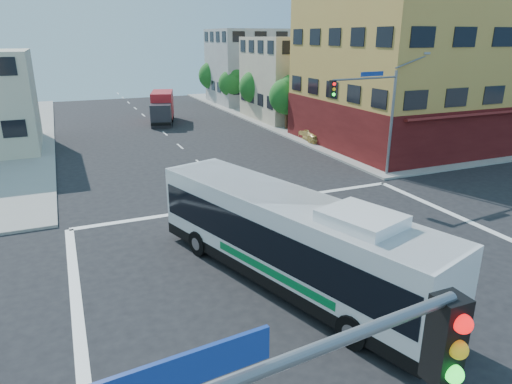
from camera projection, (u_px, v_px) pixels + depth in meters
name	position (u px, v px, depth m)	size (l,w,h in m)	color
ground	(339.00, 281.00, 17.77)	(120.00, 120.00, 0.00)	black
sidewalk_ne	(417.00, 107.00, 61.20)	(50.00, 50.00, 0.15)	gray
corner_building_ne	(422.00, 75.00, 39.37)	(18.10, 15.44, 14.00)	#B48F40
building_east_near	(304.00, 78.00, 52.18)	(12.06, 10.06, 9.00)	#C3B795
building_east_far	(256.00, 67.00, 64.20)	(12.06, 10.06, 10.00)	#A7A6A2
signal_mast_ne	(373.00, 104.00, 28.77)	(7.91, 1.13, 8.07)	slate
street_tree_a	(288.00, 94.00, 45.32)	(3.60, 3.60, 5.53)	#3A2715
street_tree_b	(257.00, 85.00, 52.23)	(3.80, 3.80, 5.79)	#3A2715
street_tree_c	(232.00, 82.00, 59.29)	(3.40, 3.40, 5.29)	#3A2715
street_tree_d	(213.00, 74.00, 66.11)	(4.00, 4.00, 6.03)	#3A2715
transit_bus	(288.00, 238.00, 17.14)	(6.60, 13.15, 3.83)	black
box_truck	(162.00, 108.00, 49.90)	(3.94, 7.57, 3.27)	#28282E
parked_car	(312.00, 131.00, 41.57)	(1.95, 4.84, 1.65)	tan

